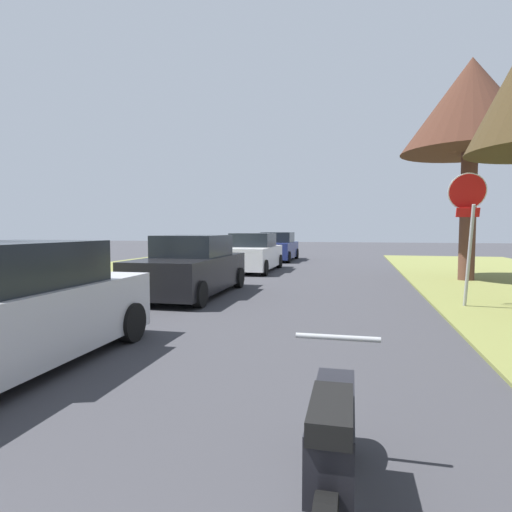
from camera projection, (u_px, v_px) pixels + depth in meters
The scene contains 6 objects.
stop_sign_far at pixel (468, 210), 9.09m from camera, with size 0.82×0.74×2.91m.
street_tree_right_far at pixel (471, 107), 13.65m from camera, with size 4.37×4.37×7.25m.
parked_sedan_black at pixel (191, 268), 11.08m from camera, with size 2.00×4.43×1.57m.
parked_sedan_white at pixel (252, 254), 17.52m from camera, with size 2.00×4.43×1.57m.
parked_sedan_navy at pixel (277, 247), 23.52m from camera, with size 2.00×4.43×1.57m.
parked_motorcycle at pixel (333, 445), 2.42m from camera, with size 0.60×2.05×0.97m.
Camera 1 is at (1.95, 1.42, 1.73)m, focal length 29.48 mm.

